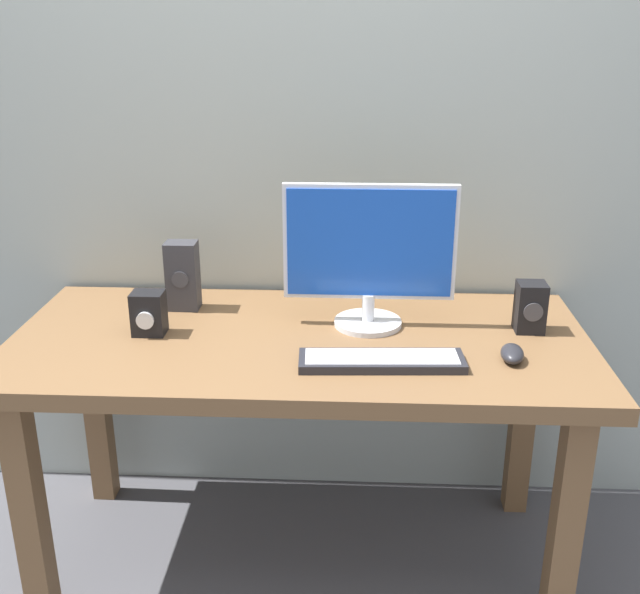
% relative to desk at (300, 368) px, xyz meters
% --- Properties ---
extents(ground_plane, '(6.00, 6.00, 0.00)m').
position_rel_desk_xyz_m(ground_plane, '(0.00, 0.00, -0.65)').
color(ground_plane, '#4C4C51').
extents(wall_back, '(3.20, 0.04, 3.00)m').
position_rel_desk_xyz_m(wall_back, '(0.00, 0.42, 0.85)').
color(wall_back, '#9EA8A3').
rests_on(wall_back, ground_plane).
extents(desk, '(1.64, 0.76, 0.75)m').
position_rel_desk_xyz_m(desk, '(0.00, 0.00, 0.00)').
color(desk, brown).
rests_on(desk, ground_plane).
extents(monitor, '(0.49, 0.20, 0.42)m').
position_rel_desk_xyz_m(monitor, '(0.19, 0.10, 0.32)').
color(monitor, silver).
rests_on(monitor, desk).
extents(keyboard_primary, '(0.43, 0.14, 0.03)m').
position_rel_desk_xyz_m(keyboard_primary, '(0.23, -0.18, 0.11)').
color(keyboard_primary, '#232328').
rests_on(keyboard_primary, desk).
extents(mouse, '(0.07, 0.11, 0.04)m').
position_rel_desk_xyz_m(mouse, '(0.57, -0.13, 0.12)').
color(mouse, '#232328').
rests_on(mouse, desk).
extents(speaker_right, '(0.08, 0.08, 0.14)m').
position_rel_desk_xyz_m(speaker_right, '(0.66, 0.07, 0.17)').
color(speaker_right, black).
rests_on(speaker_right, desk).
extents(speaker_left, '(0.10, 0.08, 0.21)m').
position_rel_desk_xyz_m(speaker_left, '(-0.37, 0.20, 0.21)').
color(speaker_left, '#333338').
rests_on(speaker_left, desk).
extents(audio_controller, '(0.09, 0.08, 0.12)m').
position_rel_desk_xyz_m(audio_controller, '(-0.43, 0.00, 0.16)').
color(audio_controller, black).
rests_on(audio_controller, desk).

